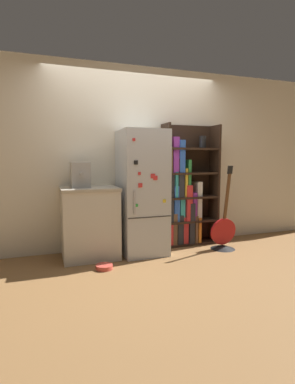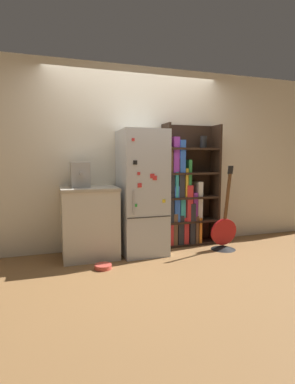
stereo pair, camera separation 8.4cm
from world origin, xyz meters
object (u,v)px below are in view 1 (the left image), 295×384
espresso_machine (80,175)px  pet_bowl (104,267)px  bookshelf (184,194)px  refrigerator (142,192)px  guitar (223,237)px

espresso_machine → pet_bowl: (0.19, -0.54, -1.06)m
espresso_machine → bookshelf: bearing=4.6°
refrigerator → espresso_machine: (-0.82, 0.07, 0.25)m
bookshelf → guitar: bearing=-46.1°
bookshelf → espresso_machine: (-1.55, -0.12, 0.33)m
guitar → pet_bowl: size_ratio=5.86×
bookshelf → refrigerator: bearing=-165.5°
bookshelf → pet_bowl: (-1.35, -0.66, -0.73)m
bookshelf → pet_bowl: 1.67m
bookshelf → espresso_machine: size_ratio=5.44×
refrigerator → bookshelf: (0.73, 0.19, -0.08)m
refrigerator → guitar: bearing=-11.9°
espresso_machine → guitar: bearing=-8.9°
espresso_machine → pet_bowl: 1.20m
refrigerator → pet_bowl: size_ratio=8.18×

